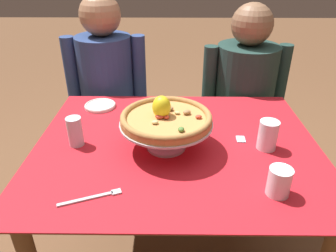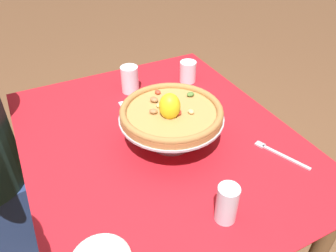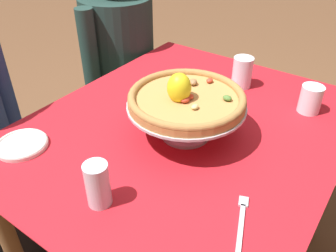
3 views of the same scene
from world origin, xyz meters
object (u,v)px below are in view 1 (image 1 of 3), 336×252
Objects in this scene: water_glass_side_left at (75,133)px; water_glass_side_right at (268,136)px; pizza at (166,117)px; sugar_packet at (241,139)px; diner_right at (242,108)px; dinner_fork at (94,197)px; side_plate at (100,105)px; pizza_stand at (166,129)px; diner_left at (109,105)px; water_glass_front_right at (279,183)px.

water_glass_side_left is 1.02× the size of water_glass_side_right.
water_glass_side_left is (-0.37, 0.02, -0.08)m from pizza.
water_glass_side_right is (0.77, -0.02, 0.00)m from water_glass_side_left.
diner_right reaches higher than sugar_packet.
water_glass_side_right reaches higher than dinner_fork.
diner_right is at bearing 22.18° from side_plate.
dinner_fork is at bearing -66.76° from water_glass_side_left.
pizza_stand is 3.04× the size of water_glass_side_right.
diner_left is (-0.78, 0.72, -0.21)m from water_glass_side_right.
pizza_stand is at bearing -48.23° from pizza.
water_glass_side_left reaches higher than side_plate.
pizza_stand reaches higher than water_glass_front_right.
water_glass_front_right reaches higher than sugar_packet.
water_glass_side_left is at bearing 177.28° from pizza_stand.
water_glass_side_left is at bearing 113.24° from dinner_fork.
pizza is 0.35m from sugar_packet.
water_glass_side_right is 0.74m from diner_right.
sugar_packet is at bearing -25.50° from side_plate.
dinner_fork is at bearing -146.04° from sugar_packet.
dinner_fork reaches higher than sugar_packet.
pizza_stand is at bearing -123.17° from diner_right.
sugar_packet is at bearing 10.71° from pizza.
diner_left is (-0.14, 1.03, -0.16)m from dinner_fork.
diner_right reaches higher than water_glass_side_right.
pizza is 0.47m from water_glass_front_right.
pizza is at bearing 143.12° from water_glass_front_right.
water_glass_side_right is at bearing -34.25° from sugar_packet.
sugar_packet is 0.68m from diner_right.
diner_left reaches higher than water_glass_front_right.
pizza is at bearing 179.80° from water_glass_side_right.
diner_left reaches higher than side_plate.
diner_right is (0.46, 0.70, -0.30)m from pizza.
water_glass_side_left is 0.62× the size of dinner_fork.
dinner_fork is 0.16× the size of diner_right.
side_plate is (-0.71, 0.65, -0.04)m from water_glass_front_right.
water_glass_front_right is 0.08× the size of diner_left.
pizza is 0.38m from water_glass_side_left.
water_glass_side_right is at bearing -42.81° from diner_left.
pizza_stand reaches higher than dinner_fork.
sugar_packet is (0.54, 0.37, -0.00)m from dinner_fork.
water_glass_side_left is at bearing 158.26° from water_glass_front_right.
pizza is at bearing -62.65° from diner_left.
side_plate is 0.88m from diner_right.
pizza reaches higher than sugar_packet.
water_glass_front_right is at bearing -97.00° from water_glass_side_right.
water_glass_front_right is 0.08× the size of diner_right.
pizza_stand is 0.51m from side_plate.
water_glass_side_left is 0.10× the size of diner_left.
pizza reaches higher than water_glass_side_left.
pizza_stand is 0.84m from diner_left.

